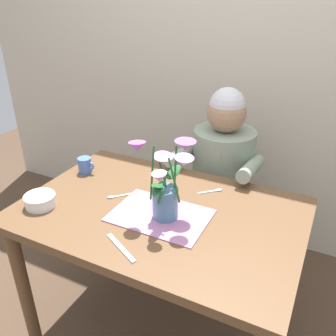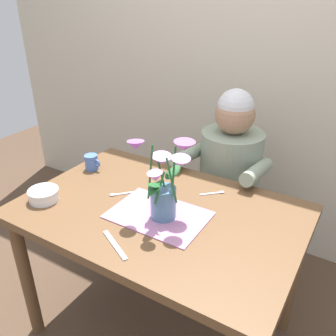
% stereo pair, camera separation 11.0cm
% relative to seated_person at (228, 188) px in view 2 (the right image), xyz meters
% --- Properties ---
extents(ground_plane, '(6.00, 6.00, 0.00)m').
position_rel_seated_person_xyz_m(ground_plane, '(-0.08, -0.62, -0.56)').
color(ground_plane, '#4C3828').
extents(wood_panel_backdrop, '(4.00, 0.10, 2.50)m').
position_rel_seated_person_xyz_m(wood_panel_backdrop, '(-0.08, 0.43, 0.69)').
color(wood_panel_backdrop, beige).
rests_on(wood_panel_backdrop, ground_plane).
extents(dining_table, '(1.20, 0.80, 0.74)m').
position_rel_seated_person_xyz_m(dining_table, '(-0.08, -0.62, 0.08)').
color(dining_table, brown).
rests_on(dining_table, ground_plane).
extents(seated_person, '(0.45, 0.47, 1.14)m').
position_rel_seated_person_xyz_m(seated_person, '(0.00, 0.00, 0.00)').
color(seated_person, '#4C4C56').
rests_on(seated_person, ground_plane).
extents(striped_placemat, '(0.40, 0.28, 0.00)m').
position_rel_seated_person_xyz_m(striped_placemat, '(-0.05, -0.66, 0.18)').
color(striped_placemat, '#B275A3').
rests_on(striped_placemat, dining_table).
extents(flower_vase, '(0.29, 0.27, 0.33)m').
position_rel_seated_person_xyz_m(flower_vase, '(-0.02, -0.65, 0.33)').
color(flower_vase, teal).
rests_on(flower_vase, dining_table).
extents(ceramic_bowl, '(0.14, 0.14, 0.06)m').
position_rel_seated_person_xyz_m(ceramic_bowl, '(-0.55, -0.82, 0.21)').
color(ceramic_bowl, white).
rests_on(ceramic_bowl, dining_table).
extents(dinner_knife, '(0.18, 0.10, 0.00)m').
position_rel_seated_person_xyz_m(dinner_knife, '(-0.08, -0.91, 0.18)').
color(dinner_knife, silver).
rests_on(dinner_knife, dining_table).
extents(coffee_cup, '(0.09, 0.07, 0.08)m').
position_rel_seated_person_xyz_m(coffee_cup, '(-0.58, -0.48, 0.22)').
color(coffee_cup, '#476BB7').
rests_on(coffee_cup, dining_table).
extents(spoon_0, '(0.09, 0.10, 0.01)m').
position_rel_seated_person_xyz_m(spoon_0, '(-0.30, -0.61, 0.18)').
color(spoon_0, silver).
rests_on(spoon_0, dining_table).
extents(spoon_1, '(0.10, 0.09, 0.01)m').
position_rel_seated_person_xyz_m(spoon_1, '(0.08, -0.37, 0.18)').
color(spoon_1, silver).
rests_on(spoon_1, dining_table).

